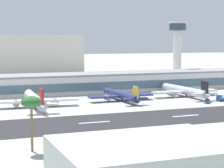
{
  "coord_description": "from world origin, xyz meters",
  "views": [
    {
      "loc": [
        -91.27,
        -152.39,
        30.5
      ],
      "look_at": [
        -13.64,
        48.98,
        8.34
      ],
      "focal_mm": 70.28,
      "sensor_mm": 36.0,
      "label": 1
    }
  ],
  "objects_px": {
    "airliner_gold_tail_gate_1": "(122,95)",
    "service_box_truck_0": "(222,97)",
    "airliner_red_tail_gate_0": "(36,100)",
    "service_baggage_tug_1": "(207,101)",
    "foreground_hangar": "(146,159)",
    "airliner_black_tail_gate_2": "(186,91)",
    "palm_tree_1": "(31,103)",
    "control_tower": "(177,45)",
    "terminal_building": "(93,82)"
  },
  "relations": [
    {
      "from": "airliner_red_tail_gate_0",
      "to": "service_baggage_tug_1",
      "type": "bearing_deg",
      "value": -99.57
    },
    {
      "from": "control_tower",
      "to": "palm_tree_1",
      "type": "distance_m",
      "value": 197.01
    },
    {
      "from": "service_box_truck_0",
      "to": "service_baggage_tug_1",
      "type": "xyz_separation_m",
      "value": [
        -11.43,
        -4.41,
        -0.74
      ]
    },
    {
      "from": "terminal_building",
      "to": "airliner_gold_tail_gate_1",
      "type": "xyz_separation_m",
      "value": [
        1.38,
        -41.1,
        -2.66
      ]
    },
    {
      "from": "service_baggage_tug_1",
      "to": "control_tower",
      "type": "bearing_deg",
      "value": 45.03
    },
    {
      "from": "airliner_black_tail_gate_2",
      "to": "foreground_hangar",
      "type": "relative_size",
      "value": 1.18
    },
    {
      "from": "service_baggage_tug_1",
      "to": "foreground_hangar",
      "type": "xyz_separation_m",
      "value": [
        -75.51,
        -90.3,
        2.92
      ]
    },
    {
      "from": "terminal_building",
      "to": "control_tower",
      "type": "height_order",
      "value": "control_tower"
    },
    {
      "from": "service_baggage_tug_1",
      "to": "foreground_hangar",
      "type": "height_order",
      "value": "foreground_hangar"
    },
    {
      "from": "control_tower",
      "to": "service_box_truck_0",
      "type": "distance_m",
      "value": 91.4
    },
    {
      "from": "service_box_truck_0",
      "to": "foreground_hangar",
      "type": "bearing_deg",
      "value": 35.03
    },
    {
      "from": "airliner_black_tail_gate_2",
      "to": "service_baggage_tug_1",
      "type": "xyz_separation_m",
      "value": [
        -3.03,
        -24.96,
        -2.07
      ]
    },
    {
      "from": "service_box_truck_0",
      "to": "terminal_building",
      "type": "bearing_deg",
      "value": -63.33
    },
    {
      "from": "airliner_red_tail_gate_0",
      "to": "palm_tree_1",
      "type": "height_order",
      "value": "palm_tree_1"
    },
    {
      "from": "airliner_black_tail_gate_2",
      "to": "terminal_building",
      "type": "bearing_deg",
      "value": 44.77
    },
    {
      "from": "airliner_gold_tail_gate_1",
      "to": "service_box_truck_0",
      "type": "relative_size",
      "value": 6.64
    },
    {
      "from": "terminal_building",
      "to": "airliner_red_tail_gate_0",
      "type": "relative_size",
      "value": 4.03
    },
    {
      "from": "airliner_red_tail_gate_0",
      "to": "palm_tree_1",
      "type": "xyz_separation_m",
      "value": [
        -16.15,
        -76.61,
        9.92
      ]
    },
    {
      "from": "service_box_truck_0",
      "to": "foreground_hangar",
      "type": "distance_m",
      "value": 128.58
    },
    {
      "from": "terminal_building",
      "to": "airliner_gold_tail_gate_1",
      "type": "bearing_deg",
      "value": -88.08
    },
    {
      "from": "control_tower",
      "to": "airliner_gold_tail_gate_1",
      "type": "distance_m",
      "value": 99.23
    },
    {
      "from": "terminal_building",
      "to": "service_baggage_tug_1",
      "type": "distance_m",
      "value": 73.04
    },
    {
      "from": "service_baggage_tug_1",
      "to": "airliner_red_tail_gate_0",
      "type": "bearing_deg",
      "value": 143.25
    },
    {
      "from": "airliner_gold_tail_gate_1",
      "to": "palm_tree_1",
      "type": "bearing_deg",
      "value": 141.93
    },
    {
      "from": "airliner_red_tail_gate_0",
      "to": "airliner_black_tail_gate_2",
      "type": "height_order",
      "value": "airliner_red_tail_gate_0"
    },
    {
      "from": "airliner_black_tail_gate_2",
      "to": "foreground_hangar",
      "type": "bearing_deg",
      "value": 144.67
    },
    {
      "from": "airliner_gold_tail_gate_1",
      "to": "service_box_truck_0",
      "type": "bearing_deg",
      "value": -112.53
    },
    {
      "from": "terminal_building",
      "to": "service_box_truck_0",
      "type": "xyz_separation_m",
      "value": [
        47.76,
        -58.79,
        -3.69
      ]
    },
    {
      "from": "control_tower",
      "to": "airliner_gold_tail_gate_1",
      "type": "xyz_separation_m",
      "value": [
        -68.87,
        -67.29,
        -23.98
      ]
    },
    {
      "from": "airliner_red_tail_gate_0",
      "to": "palm_tree_1",
      "type": "relative_size",
      "value": 3.26
    },
    {
      "from": "control_tower",
      "to": "airliner_red_tail_gate_0",
      "type": "xyz_separation_m",
      "value": [
        -112.62,
        -71.87,
        -23.5
      ]
    },
    {
      "from": "airliner_gold_tail_gate_1",
      "to": "service_box_truck_0",
      "type": "xyz_separation_m",
      "value": [
        46.38,
        -17.69,
        -1.03
      ]
    },
    {
      "from": "airliner_gold_tail_gate_1",
      "to": "palm_tree_1",
      "type": "distance_m",
      "value": 101.43
    },
    {
      "from": "airliner_gold_tail_gate_1",
      "to": "service_baggage_tug_1",
      "type": "bearing_deg",
      "value": -123.97
    },
    {
      "from": "airliner_gold_tail_gate_1",
      "to": "service_baggage_tug_1",
      "type": "distance_m",
      "value": 41.39
    },
    {
      "from": "palm_tree_1",
      "to": "control_tower",
      "type": "bearing_deg",
      "value": 49.06
    },
    {
      "from": "terminal_building",
      "to": "service_box_truck_0",
      "type": "bearing_deg",
      "value": -50.91
    },
    {
      "from": "foreground_hangar",
      "to": "service_box_truck_0",
      "type": "bearing_deg",
      "value": 47.45
    },
    {
      "from": "service_box_truck_0",
      "to": "palm_tree_1",
      "type": "height_order",
      "value": "palm_tree_1"
    },
    {
      "from": "terminal_building",
      "to": "palm_tree_1",
      "type": "distance_m",
      "value": 135.78
    },
    {
      "from": "control_tower",
      "to": "foreground_hangar",
      "type": "bearing_deg",
      "value": -121.34
    },
    {
      "from": "airliner_red_tail_gate_0",
      "to": "airliner_gold_tail_gate_1",
      "type": "distance_m",
      "value": 44.0
    },
    {
      "from": "airliner_red_tail_gate_0",
      "to": "airliner_black_tail_gate_2",
      "type": "relative_size",
      "value": 1.06
    },
    {
      "from": "service_box_truck_0",
      "to": "service_baggage_tug_1",
      "type": "bearing_deg",
      "value": 8.69
    },
    {
      "from": "control_tower",
      "to": "airliner_red_tail_gate_0",
      "type": "bearing_deg",
      "value": -147.46
    },
    {
      "from": "airliner_black_tail_gate_2",
      "to": "airliner_red_tail_gate_0",
      "type": "bearing_deg",
      "value": 94.14
    },
    {
      "from": "service_baggage_tug_1",
      "to": "palm_tree_1",
      "type": "relative_size",
      "value": 0.24
    },
    {
      "from": "service_baggage_tug_1",
      "to": "foreground_hangar",
      "type": "distance_m",
      "value": 117.74
    },
    {
      "from": "airliner_red_tail_gate_0",
      "to": "service_baggage_tug_1",
      "type": "xyz_separation_m",
      "value": [
        78.7,
        -17.53,
        -2.24
      ]
    },
    {
      "from": "service_baggage_tug_1",
      "to": "foreground_hangar",
      "type": "relative_size",
      "value": 0.09
    }
  ]
}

